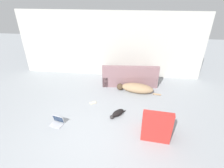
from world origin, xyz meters
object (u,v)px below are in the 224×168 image
at_px(couch, 130,77).
at_px(cat, 117,113).
at_px(laptop_open, 57,121).
at_px(dog, 136,88).
at_px(side_chair, 156,126).
at_px(book_cream, 93,103).

height_order(couch, cat, couch).
height_order(couch, laptop_open, couch).
distance_m(dog, laptop_open, 2.78).
height_order(dog, cat, dog).
height_order(couch, side_chair, side_chair).
bearing_deg(book_cream, laptop_open, -125.73).
bearing_deg(dog, laptop_open, 51.13).
bearing_deg(cat, dog, -158.17).
relative_size(couch, dog, 1.32).
bearing_deg(cat, laptop_open, -28.62).
relative_size(couch, side_chair, 2.41).
relative_size(dog, book_cream, 6.73).
relative_size(couch, laptop_open, 5.37).
xyz_separation_m(couch, side_chair, (0.70, -2.57, 0.02)).
relative_size(dog, laptop_open, 4.08).
bearing_deg(laptop_open, dog, 55.42).
bearing_deg(dog, cat, 78.04).
xyz_separation_m(dog, side_chair, (0.46, -1.96, 0.12)).
distance_m(dog, side_chair, 2.02).
bearing_deg(couch, dog, 107.26).
relative_size(laptop_open, book_cream, 1.65).
bearing_deg(couch, side_chair, 100.90).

